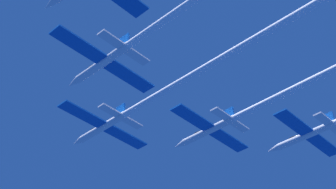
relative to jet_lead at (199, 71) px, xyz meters
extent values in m
cylinder|color=silver|center=(0.00, 18.84, -0.02)|extent=(1.06, 9.65, 1.06)
cone|color=silver|center=(0.00, 24.73, -0.02)|extent=(1.04, 2.12, 1.04)
ellipsoid|color=black|center=(0.00, 20.96, 0.43)|extent=(0.74, 1.93, 0.53)
cube|color=#0F51B2|center=(-4.20, 18.36, -0.02)|extent=(7.33, 2.12, 0.23)
cube|color=#0F51B2|center=(4.20, 18.36, -0.02)|extent=(7.33, 2.12, 0.23)
cube|color=#0F51B2|center=(0.00, 14.98, 1.28)|extent=(0.28, 1.74, 1.54)
cube|color=silver|center=(-2.18, 14.79, -0.02)|extent=(3.30, 1.27, 0.23)
cube|color=silver|center=(2.18, 14.79, -0.02)|extent=(3.30, 1.27, 0.23)
cylinder|color=white|center=(0.00, -10.19, -0.02)|extent=(0.96, 48.40, 0.96)
cylinder|color=silver|center=(-9.40, 7.99, 0.22)|extent=(1.06, 9.65, 1.06)
cone|color=silver|center=(-9.40, 13.87, 0.22)|extent=(1.04, 2.12, 1.04)
ellipsoid|color=black|center=(-9.40, 10.11, 0.67)|extent=(0.74, 1.93, 0.53)
cube|color=#0F51B2|center=(-13.60, 7.50, 0.22)|extent=(7.33, 2.12, 0.23)
cube|color=#0F51B2|center=(-5.20, 7.50, 0.22)|extent=(7.33, 2.12, 0.23)
cube|color=#0F51B2|center=(-9.40, 4.13, 1.52)|extent=(0.28, 1.74, 1.54)
cube|color=silver|center=(-11.58, 3.93, 0.22)|extent=(3.30, 1.27, 0.23)
cube|color=silver|center=(-7.22, 3.93, 0.22)|extent=(3.30, 1.27, 0.23)
cylinder|color=silver|center=(11.34, 7.81, -0.15)|extent=(1.06, 9.65, 1.06)
cone|color=silver|center=(11.34, 13.69, -0.15)|extent=(1.04, 2.12, 1.04)
ellipsoid|color=black|center=(11.34, 9.93, 0.30)|extent=(0.74, 1.93, 0.53)
cube|color=#0F51B2|center=(7.14, 7.32, -0.15)|extent=(7.33, 2.12, 0.23)
cube|color=#0F51B2|center=(15.54, 7.32, -0.15)|extent=(7.33, 2.12, 0.23)
cube|color=#0F51B2|center=(11.34, 3.94, 1.15)|extent=(0.28, 1.74, 1.54)
cube|color=silver|center=(9.16, 3.75, -0.15)|extent=(3.30, 1.27, 0.23)
cube|color=silver|center=(13.52, 3.75, -0.15)|extent=(3.30, 1.27, 0.23)
cone|color=silver|center=(-20.11, 4.18, -0.22)|extent=(1.04, 2.12, 1.04)
cylinder|color=silver|center=(21.31, -2.65, -0.94)|extent=(1.06, 9.65, 1.06)
cone|color=silver|center=(21.31, 3.24, -0.94)|extent=(1.04, 2.12, 1.04)
ellipsoid|color=black|center=(21.31, -0.53, -0.49)|extent=(0.74, 1.93, 0.53)
cube|color=#0F51B2|center=(17.11, -3.13, -0.94)|extent=(7.33, 2.12, 0.23)
cube|color=#0F51B2|center=(25.51, -3.13, -0.94)|extent=(7.33, 2.12, 0.23)
cube|color=#0F51B2|center=(21.31, -6.51, 0.36)|extent=(0.28, 1.74, 1.54)
cube|color=silver|center=(19.13, -6.70, -0.94)|extent=(3.30, 1.27, 0.23)
camera|label=1|loc=(-39.06, -31.37, -41.91)|focal=54.39mm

